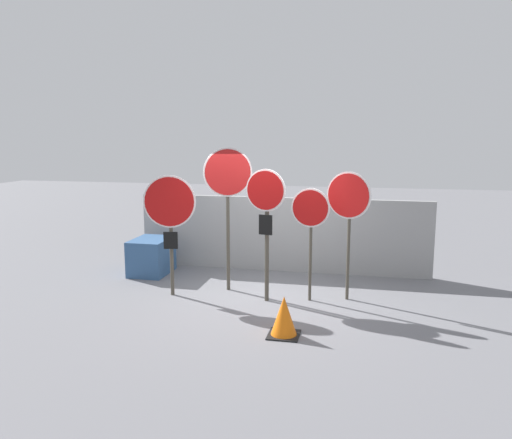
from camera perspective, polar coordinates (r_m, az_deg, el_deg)
name	(u,v)px	position (r m, az deg, el deg)	size (l,w,h in m)	color
ground_plane	(264,297)	(8.91, 0.88, -8.86)	(40.00, 40.00, 0.00)	slate
fence_back	(281,234)	(10.45, 2.88, -1.71)	(6.11, 0.12, 1.56)	gray
stop_sign_0	(170,210)	(8.76, -9.82, 1.05)	(0.90, 0.22, 2.15)	#474238
stop_sign_1	(228,185)	(8.90, -3.25, 3.99)	(0.83, 0.33, 2.61)	#474238
stop_sign_2	(266,208)	(8.32, 1.14, 1.36)	(0.70, 0.19, 2.28)	#474238
stop_sign_3	(310,216)	(8.41, 6.24, 0.37)	(0.66, 0.15, 1.96)	#474238
stop_sign_4	(349,204)	(8.53, 10.53, 1.74)	(0.75, 0.34, 2.23)	#474238
traffic_cone_0	(284,316)	(7.20, 3.21, -10.99)	(0.45, 0.45, 0.58)	black
storage_crate	(151,256)	(10.53, -11.86, -4.13)	(0.71, 0.96, 0.73)	#335684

